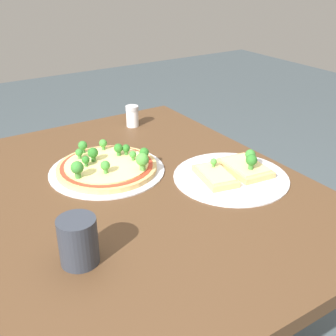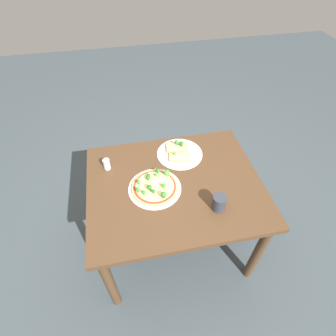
% 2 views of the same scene
% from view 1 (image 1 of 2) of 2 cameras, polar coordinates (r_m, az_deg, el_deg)
% --- Properties ---
extents(dining_table, '(1.08, 0.87, 0.71)m').
position_cam_1_polar(dining_table, '(1.15, -4.63, -7.01)').
color(dining_table, '#4C331E').
rests_on(dining_table, ground_plane).
extents(pizza_tray_whole, '(0.32, 0.32, 0.07)m').
position_cam_1_polar(pizza_tray_whole, '(1.19, -8.25, 0.23)').
color(pizza_tray_whole, silver).
rests_on(pizza_tray_whole, dining_table).
extents(pizza_tray_slice, '(0.31, 0.31, 0.07)m').
position_cam_1_polar(pizza_tray_slice, '(1.17, 8.78, -0.62)').
color(pizza_tray_slice, silver).
rests_on(pizza_tray_slice, dining_table).
extents(drinking_cup, '(0.08, 0.08, 0.10)m').
position_cam_1_polar(drinking_cup, '(0.84, -12.07, -9.65)').
color(drinking_cup, '#2D333D').
rests_on(drinking_cup, dining_table).
extents(condiment_shaker, '(0.05, 0.05, 0.07)m').
position_cam_1_polar(condiment_shaker, '(1.50, -4.86, 7.04)').
color(condiment_shaker, silver).
rests_on(condiment_shaker, dining_table).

